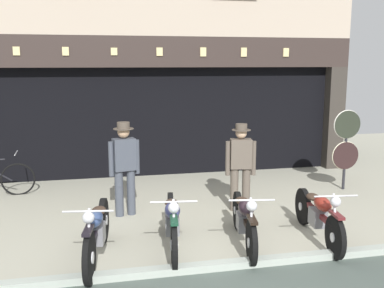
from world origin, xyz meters
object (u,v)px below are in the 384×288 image
(advert_board_near, at_px, (48,102))
(motorcycle_center, at_px, (244,219))
(salesman_left, at_px, (124,164))
(tyre_sign_pole, at_px, (346,141))
(motorcycle_center_right, at_px, (319,214))
(shopkeeper_center, at_px, (241,163))
(motorcycle_left, at_px, (97,231))
(motorcycle_center_left, at_px, (172,221))

(advert_board_near, bearing_deg, motorcycle_center, -55.69)
(salesman_left, xyz_separation_m, tyre_sign_pole, (4.73, 0.69, 0.11))
(motorcycle_center_right, height_order, shopkeeper_center, shopkeeper_center)
(salesman_left, bearing_deg, motorcycle_left, 61.68)
(motorcycle_center, distance_m, salesman_left, 2.46)
(tyre_sign_pole, bearing_deg, motorcycle_center_left, -150.48)
(motorcycle_center_right, xyz_separation_m, shopkeeper_center, (-0.73, 1.62, 0.48))
(motorcycle_left, distance_m, motorcycle_center_right, 3.34)
(motorcycle_center_right, distance_m, advert_board_near, 6.53)
(advert_board_near, bearing_deg, motorcycle_left, -77.98)
(advert_board_near, bearing_deg, shopkeeper_center, -40.19)
(tyre_sign_pole, bearing_deg, salesman_left, -171.74)
(shopkeeper_center, relative_size, advert_board_near, 1.55)
(motorcycle_center_left, bearing_deg, tyre_sign_pole, -143.09)
(motorcycle_center_left, xyz_separation_m, shopkeeper_center, (1.53, 1.50, 0.47))
(motorcycle_center_right, bearing_deg, motorcycle_center_left, 4.28)
(motorcycle_center, xyz_separation_m, salesman_left, (-1.65, 1.74, 0.53))
(motorcycle_center, bearing_deg, tyre_sign_pole, -131.95)
(shopkeeper_center, bearing_deg, tyre_sign_pole, -152.53)
(motorcycle_left, bearing_deg, salesman_left, -97.01)
(tyre_sign_pole, bearing_deg, motorcycle_center, -141.79)
(motorcycle_center_left, height_order, motorcycle_center_right, motorcycle_center_left)
(motorcycle_left, relative_size, motorcycle_center_left, 1.03)
(motorcycle_left, height_order, salesman_left, salesman_left)
(salesman_left, bearing_deg, motorcycle_center_right, 134.87)
(motorcycle_center_right, height_order, advert_board_near, advert_board_near)
(motorcycle_center, distance_m, tyre_sign_pole, 3.98)
(motorcycle_center_left, relative_size, motorcycle_center_right, 0.99)
(motorcycle_center_left, bearing_deg, motorcycle_left, 15.58)
(shopkeeper_center, bearing_deg, motorcycle_center_right, 123.60)
(motorcycle_center_right, xyz_separation_m, tyre_sign_pole, (1.91, 2.48, 0.64))
(motorcycle_center, xyz_separation_m, motorcycle_center_right, (1.18, -0.05, -0.00))
(motorcycle_center_left, distance_m, motorcycle_center, 1.08)
(tyre_sign_pole, bearing_deg, advert_board_near, 160.64)
(shopkeeper_center, bearing_deg, motorcycle_left, 41.95)
(motorcycle_center_right, distance_m, salesman_left, 3.39)
(motorcycle_left, distance_m, shopkeeper_center, 3.13)
(motorcycle_center_right, distance_m, shopkeeper_center, 1.84)
(salesman_left, bearing_deg, advert_board_near, -75.08)
(advert_board_near, bearing_deg, salesman_left, -62.33)
(motorcycle_center_right, bearing_deg, motorcycle_center, 5.00)
(salesman_left, bearing_deg, motorcycle_center, 120.59)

